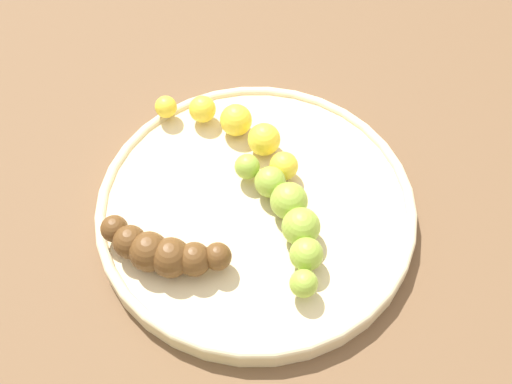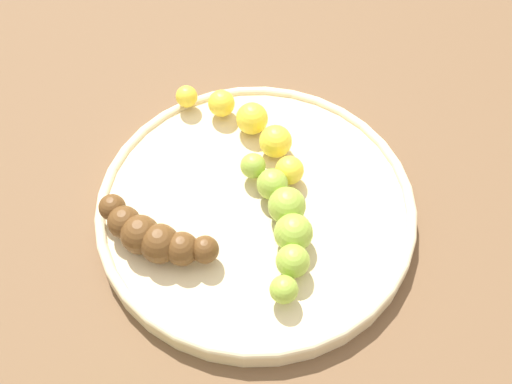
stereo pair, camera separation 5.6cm
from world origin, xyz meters
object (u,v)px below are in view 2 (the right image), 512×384
Objects in this scene: fruit_bowl at (256,208)px; banana_green at (283,221)px; banana_overripe at (152,236)px; banana_yellow at (256,134)px.

banana_green is at bearing -114.29° from fruit_bowl.
banana_overripe is 0.95× the size of banana_green.
banana_overripe reaches higher than banana_yellow.
banana_overripe reaches higher than fruit_bowl.
banana_green is at bearing -114.45° from banana_yellow.
fruit_bowl is 2.50× the size of banana_overripe.
banana_yellow is 0.15m from banana_overripe.
fruit_bowl is at bearing 117.70° from banana_green.
banana_overripe is at bearing 176.34° from banana_green.
fruit_bowl is at bearing -128.02° from banana_yellow.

